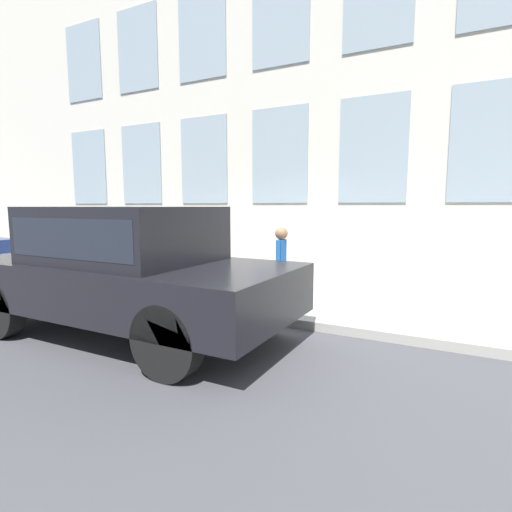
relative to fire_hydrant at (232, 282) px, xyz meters
name	(u,v)px	position (x,y,z in m)	size (l,w,h in m)	color
ground_plane	(210,315)	(-0.44, 0.15, -0.51)	(80.00, 80.00, 0.00)	#47474C
sidewalk	(250,295)	(0.93, 0.15, -0.44)	(2.74, 60.00, 0.13)	#9E9B93
building_facade	(283,36)	(2.45, 0.15, 4.86)	(0.33, 40.00, 10.73)	beige
fire_hydrant	(232,282)	(0.00, 0.00, 0.00)	(0.36, 0.46, 0.73)	red
person	(281,259)	(0.22, -0.83, 0.42)	(0.32, 0.21, 1.32)	navy
parked_car_charcoal_near	(127,264)	(-1.78, 0.61, 0.49)	(2.06, 4.70, 1.79)	black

